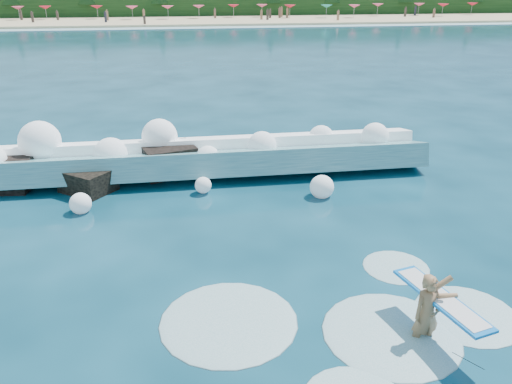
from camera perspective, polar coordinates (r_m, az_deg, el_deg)
The scene contains 11 objects.
ground at distance 12.37m, azimuth -5.54°, elevation -9.17°, with size 200.00×200.00×0.00m, color #072B39.
beach at distance 88.69m, azimuth -8.95°, elevation 18.76°, with size 140.00×20.00×0.40m, color tan.
wet_band at distance 77.73m, azimuth -8.87°, elevation 18.07°, with size 140.00×5.00×0.08m, color silver.
treeline at distance 98.54m, azimuth -9.10°, elevation 20.51°, with size 140.00×4.00×5.00m, color black.
breaking_wave at distance 18.39m, azimuth -7.86°, elevation 3.67°, with size 17.35×2.73×1.50m.
rock_cluster at distance 18.43m, azimuth -19.49°, elevation 2.15°, with size 7.92×3.14×1.25m.
surfer_with_board at distance 10.57m, azimuth 19.27°, elevation -12.68°, with size 1.15×2.91×1.71m.
wave_spray at distance 18.28m, azimuth -11.34°, elevation 4.95°, with size 14.82×4.51×2.11m.
surf_foam at distance 10.79m, azimuth 10.77°, elevation -14.98°, with size 8.79×5.80×0.15m.
beach_umbrellas at distance 91.33m, azimuth -9.02°, elevation 20.17°, with size 113.04×6.18×0.50m.
beachgoers at distance 86.18m, azimuth -7.70°, elevation 19.32°, with size 107.53×13.76×1.94m.
Camera 1 is at (-0.42, -10.46, 6.59)m, focal length 35.00 mm.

